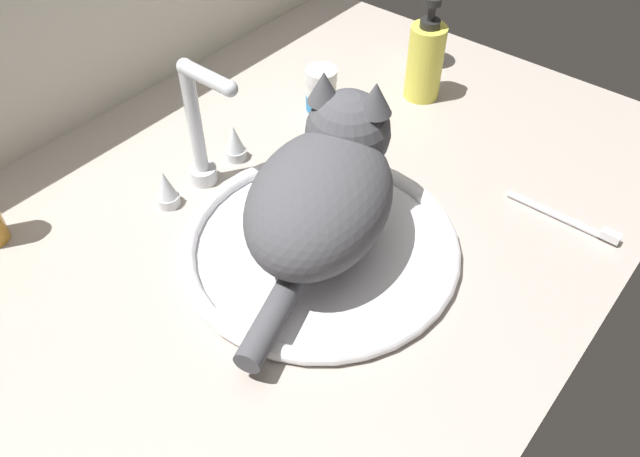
% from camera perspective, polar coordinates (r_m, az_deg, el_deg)
% --- Properties ---
extents(countertop, '(1.14, 0.82, 0.03)m').
position_cam_1_polar(countertop, '(0.90, -1.59, 1.30)').
color(countertop, '#ADA399').
rests_on(countertop, ground).
extents(backsplash_wall, '(1.14, 0.02, 0.41)m').
position_cam_1_polar(backsplash_wall, '(1.07, -20.23, 18.71)').
color(backsplash_wall, silver).
rests_on(backsplash_wall, ground).
extents(sink_basin, '(0.37, 0.37, 0.02)m').
position_cam_1_polar(sink_basin, '(0.82, 0.00, -1.52)').
color(sink_basin, white).
rests_on(sink_basin, countertop).
extents(faucet, '(0.17, 0.11, 0.20)m').
position_cam_1_polar(faucet, '(0.89, -10.81, 7.97)').
color(faucet, silver).
rests_on(faucet, countertop).
extents(cat, '(0.37, 0.24, 0.18)m').
position_cam_1_polar(cat, '(0.78, 0.62, 4.01)').
color(cat, '#4C4C51').
rests_on(cat, sink_basin).
extents(pill_bottle, '(0.05, 0.05, 0.09)m').
position_cam_1_polar(pill_bottle, '(1.04, 0.11, 12.10)').
color(pill_bottle, white).
rests_on(pill_bottle, countertop).
extents(soap_pump_bottle, '(0.06, 0.06, 0.18)m').
position_cam_1_polar(soap_pump_bottle, '(1.09, 9.58, 14.92)').
color(soap_pump_bottle, '#E5DB4C').
rests_on(soap_pump_bottle, countertop).
extents(metal_jar, '(0.06, 0.06, 0.06)m').
position_cam_1_polar(metal_jar, '(1.20, 9.82, 16.04)').
color(metal_jar, '#B2B5BA').
rests_on(metal_jar, countertop).
extents(toothbrush, '(0.01, 0.16, 0.02)m').
position_cam_1_polar(toothbrush, '(0.93, 21.46, 0.90)').
color(toothbrush, silver).
rests_on(toothbrush, countertop).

